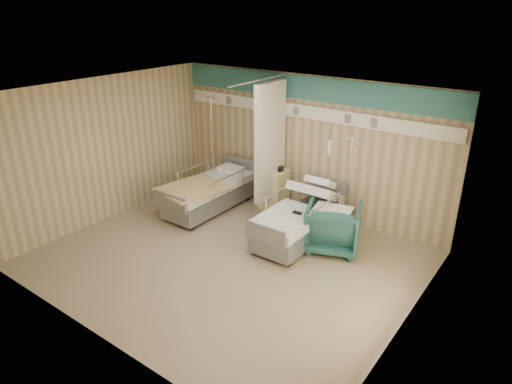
% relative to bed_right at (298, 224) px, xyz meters
% --- Properties ---
extents(ground, '(6.00, 5.00, 0.00)m').
position_rel_bed_right_xyz_m(ground, '(-0.60, -1.30, -0.32)').
color(ground, gray).
rests_on(ground, ground).
extents(room_walls, '(6.04, 5.04, 2.82)m').
position_rel_bed_right_xyz_m(room_walls, '(-0.63, -1.05, 1.55)').
color(room_walls, tan).
rests_on(room_walls, ground).
extents(bed_right, '(1.00, 2.16, 0.63)m').
position_rel_bed_right_xyz_m(bed_right, '(0.00, 0.00, 0.00)').
color(bed_right, silver).
rests_on(bed_right, ground).
extents(bed_left, '(1.00, 2.16, 0.63)m').
position_rel_bed_right_xyz_m(bed_left, '(-2.20, 0.00, 0.00)').
color(bed_left, silver).
rests_on(bed_left, ground).
extents(bedside_cabinet, '(0.50, 0.48, 0.85)m').
position_rel_bed_right_xyz_m(bedside_cabinet, '(-1.15, 0.90, 0.11)').
color(bedside_cabinet, '#EFE595').
rests_on(bedside_cabinet, ground).
extents(visitor_armchair, '(1.19, 1.20, 0.85)m').
position_rel_bed_right_xyz_m(visitor_armchair, '(0.65, 0.09, 0.11)').
color(visitor_armchair, '#1E4B4A').
rests_on(visitor_armchair, ground).
extents(waffle_blanket, '(0.76, 0.71, 0.07)m').
position_rel_bed_right_xyz_m(waffle_blanket, '(0.61, 0.07, 0.58)').
color(waffle_blanket, white).
rests_on(waffle_blanket, visitor_armchair).
extents(iv_stand_right, '(0.32, 0.32, 1.82)m').
position_rel_bed_right_xyz_m(iv_stand_right, '(0.50, 0.92, 0.06)').
color(iv_stand_right, silver).
rests_on(iv_stand_right, ground).
extents(iv_stand_left, '(0.39, 0.39, 2.21)m').
position_rel_bed_right_xyz_m(iv_stand_left, '(-2.68, 0.73, 0.14)').
color(iv_stand_left, silver).
rests_on(iv_stand_left, ground).
extents(call_remote, '(0.17, 0.08, 0.04)m').
position_rel_bed_right_xyz_m(call_remote, '(0.08, -0.20, 0.33)').
color(call_remote, black).
rests_on(call_remote, bed_right).
extents(tan_blanket, '(1.21, 1.43, 0.04)m').
position_rel_bed_right_xyz_m(tan_blanket, '(-2.18, -0.46, 0.34)').
color(tan_blanket, tan).
rests_on(tan_blanket, bed_left).
extents(toiletry_bag, '(0.20, 0.13, 0.11)m').
position_rel_bed_right_xyz_m(toiletry_bag, '(-1.08, 0.92, 0.59)').
color(toiletry_bag, black).
rests_on(toiletry_bag, bedside_cabinet).
extents(white_cup, '(0.12, 0.12, 0.14)m').
position_rel_bed_right_xyz_m(white_cup, '(-1.35, 0.93, 0.61)').
color(white_cup, white).
rests_on(white_cup, bedside_cabinet).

